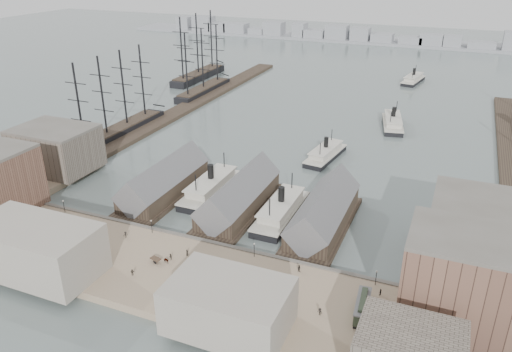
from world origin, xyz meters
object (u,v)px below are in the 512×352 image
at_px(horse_cart_left, 50,232).
at_px(horse_cart_right, 261,305).
at_px(ferry_docked_west, 211,187).
at_px(tram, 362,308).
at_px(horse_cart_center, 162,260).

height_order(horse_cart_left, horse_cart_right, horse_cart_left).
height_order(ferry_docked_west, horse_cart_left, ferry_docked_west).
relative_size(tram, horse_cart_left, 2.23).
bearing_deg(horse_cart_right, tram, -71.57).
relative_size(horse_cart_left, horse_cart_center, 0.97).
xyz_separation_m(ferry_docked_west, horse_cart_center, (8.23, -41.98, 0.24)).
bearing_deg(horse_cart_center, ferry_docked_west, 26.17).
relative_size(ferry_docked_west, horse_cart_center, 6.17).
distance_m(ferry_docked_west, horse_cart_right, 60.79).
bearing_deg(horse_cart_left, ferry_docked_west, -27.68).
height_order(tram, horse_cart_left, tram).
xyz_separation_m(ferry_docked_west, tram, (57.24, -42.29, 1.36)).
bearing_deg(ferry_docked_west, tram, -36.46).
distance_m(tram, horse_cart_center, 49.02).
distance_m(tram, horse_cart_right, 21.11).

